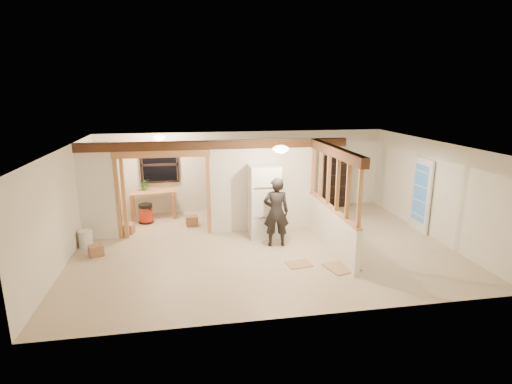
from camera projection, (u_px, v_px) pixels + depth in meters
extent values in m
cube|color=#C2AB90|center=(263.00, 246.00, 9.90)|extent=(9.00, 6.50, 0.01)
cube|color=white|center=(263.00, 145.00, 9.28)|extent=(9.00, 6.50, 0.01)
cube|color=white|center=(244.00, 171.00, 12.70)|extent=(9.00, 0.01, 2.50)
cube|color=white|center=(300.00, 248.00, 6.49)|extent=(9.00, 0.01, 2.50)
cube|color=white|center=(64.00, 206.00, 8.85)|extent=(0.01, 6.50, 2.50)
cube|color=white|center=(433.00, 189.00, 10.34)|extent=(0.01, 6.50, 2.50)
cube|color=silver|center=(97.00, 192.00, 10.07)|extent=(0.90, 0.12, 2.50)
cube|color=silver|center=(262.00, 185.00, 10.77)|extent=(2.80, 0.12, 2.50)
cube|color=#BA804E|center=(164.00, 195.00, 10.38)|extent=(2.46, 0.14, 2.20)
cube|color=#522F1C|center=(217.00, 145.00, 10.29)|extent=(7.00, 0.18, 0.22)
cube|color=#522F1C|center=(335.00, 151.00, 9.20)|extent=(0.18, 3.30, 0.22)
cube|color=silver|center=(331.00, 228.00, 9.66)|extent=(0.12, 3.20, 1.00)
cube|color=#BA804E|center=(333.00, 182.00, 9.37)|extent=(0.14, 3.20, 1.32)
cube|color=black|center=(160.00, 165.00, 12.12)|extent=(1.12, 0.10, 1.10)
cube|color=white|center=(421.00, 195.00, 10.77)|extent=(0.12, 0.86, 2.00)
ellipsoid|color=#FFEABF|center=(281.00, 149.00, 8.86)|extent=(0.36, 0.36, 0.16)
ellipsoid|color=#FFEABF|center=(159.00, 137.00, 11.07)|extent=(0.32, 0.32, 0.14)
ellipsoid|color=#FFD88C|center=(178.00, 151.00, 10.56)|extent=(0.07, 0.07, 0.07)
cube|color=white|center=(264.00, 201.00, 10.43)|extent=(0.78, 0.75, 1.89)
imported|color=black|center=(276.00, 212.00, 9.73)|extent=(0.67, 0.48, 1.73)
cube|color=#BA804E|center=(154.00, 204.00, 12.03)|extent=(1.42, 0.89, 0.83)
imported|color=#255F26|center=(145.00, 184.00, 11.94)|extent=(0.33, 0.29, 0.37)
cylinder|color=#B7230F|center=(146.00, 213.00, 11.56)|extent=(0.52, 0.52, 0.57)
cube|color=black|center=(337.00, 181.00, 13.10)|extent=(0.84, 0.28, 1.69)
cylinder|color=white|center=(86.00, 239.00, 9.79)|extent=(0.43, 0.43, 0.42)
cube|color=#976949|center=(192.00, 221.00, 11.35)|extent=(0.35, 0.31, 0.28)
cube|color=#976949|center=(129.00, 229.00, 10.73)|extent=(0.33, 0.33, 0.25)
cube|color=#976949|center=(96.00, 251.00, 9.28)|extent=(0.39, 0.36, 0.25)
cube|color=tan|center=(341.00, 267.00, 8.67)|extent=(0.77, 0.77, 0.02)
cube|color=tan|center=(299.00, 264.00, 8.84)|extent=(0.58, 0.49, 0.02)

